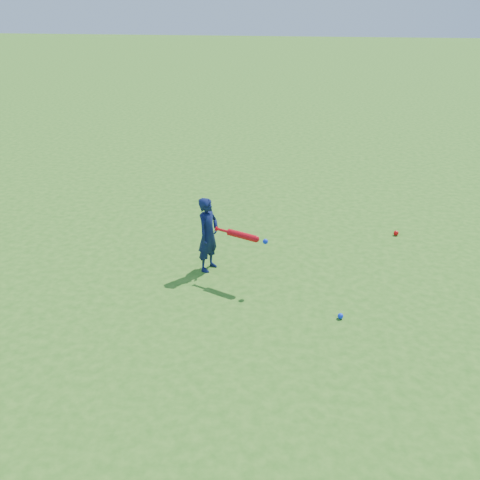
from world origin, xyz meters
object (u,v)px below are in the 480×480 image
Objects in this scene: ground_ball_blue at (340,316)px; bat_swing at (244,236)px; child at (208,235)px; ground_ball_red at (396,233)px.

ground_ball_blue is 1.54m from bat_swing.
child is 1.44× the size of bat_swing.
ground_ball_blue is at bearing -110.97° from ground_ball_red.
ground_ball_blue is at bearing -97.83° from child.
child is at bearing 149.84° from ground_ball_blue.
bat_swing is (0.52, -0.29, 0.14)m from child.
child is 13.10× the size of ground_ball_red.
ground_ball_red is (2.68, 1.46, -0.47)m from child.
ground_ball_blue is 0.09× the size of bat_swing.
bat_swing is (-2.16, -1.75, 0.62)m from ground_ball_red.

